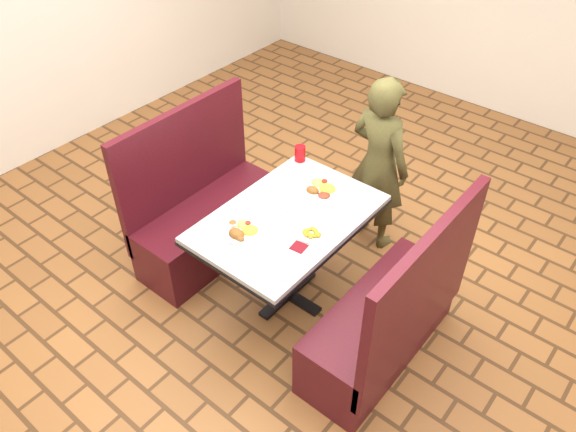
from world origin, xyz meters
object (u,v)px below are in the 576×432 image
at_px(booth_bench_left, 207,215).
at_px(near_dinner_plate, 242,230).
at_px(far_dinner_plate, 321,188).
at_px(booth_bench_right, 388,321).
at_px(plantain_plate, 311,234).
at_px(dining_table, 288,227).
at_px(diner_person, 379,164).
at_px(red_tumbler, 300,153).

xyz_separation_m(booth_bench_left, near_dinner_plate, (0.69, -0.31, 0.45)).
xyz_separation_m(near_dinner_plate, far_dinner_plate, (0.12, 0.65, -0.00)).
bearing_deg(booth_bench_right, plantain_plate, -175.07).
xyz_separation_m(dining_table, plantain_plate, (0.23, -0.05, 0.11)).
distance_m(booth_bench_right, diner_person, 1.22).
bearing_deg(booth_bench_right, dining_table, 180.00).
relative_size(booth_bench_right, plantain_plate, 6.89).
bearing_deg(near_dinner_plate, dining_table, 69.66).
relative_size(dining_table, booth_bench_right, 1.01).
bearing_deg(diner_person, far_dinner_plate, 88.32).
xyz_separation_m(dining_table, booth_bench_left, (-0.80, 0.00, -0.32)).
xyz_separation_m(booth_bench_right, near_dinner_plate, (-0.91, -0.31, 0.45)).
bearing_deg(booth_bench_left, booth_bench_right, 0.00).
distance_m(dining_table, far_dinner_plate, 0.36).
height_order(near_dinner_plate, far_dinner_plate, near_dinner_plate).
bearing_deg(dining_table, red_tumbler, 121.58).
distance_m(diner_person, red_tumbler, 0.59).
bearing_deg(booth_bench_left, far_dinner_plate, 23.09).
relative_size(near_dinner_plate, far_dinner_plate, 0.88).
xyz_separation_m(booth_bench_left, diner_person, (0.90, 0.93, 0.37)).
bearing_deg(diner_person, red_tumbler, 49.20).
bearing_deg(booth_bench_right, near_dinner_plate, -161.49).
distance_m(near_dinner_plate, far_dinner_plate, 0.66).
height_order(far_dinner_plate, plantain_plate, far_dinner_plate).
xyz_separation_m(near_dinner_plate, plantain_plate, (0.34, 0.26, -0.02)).
height_order(booth_bench_right, red_tumbler, booth_bench_right).
xyz_separation_m(booth_bench_left, red_tumbler, (0.47, 0.54, 0.48)).
xyz_separation_m(booth_bench_right, red_tumbler, (-1.13, 0.54, 0.48)).
relative_size(booth_bench_right, far_dinner_plate, 4.28).
relative_size(booth_bench_left, plantain_plate, 6.89).
bearing_deg(far_dinner_plate, diner_person, 80.95).
height_order(booth_bench_right, near_dinner_plate, booth_bench_right).
bearing_deg(near_dinner_plate, red_tumbler, 104.55).
xyz_separation_m(plantain_plate, red_tumbler, (-0.56, 0.59, 0.05)).
distance_m(dining_table, near_dinner_plate, 0.35).
relative_size(booth_bench_left, diner_person, 0.86).
xyz_separation_m(diner_person, red_tumbler, (-0.43, -0.39, 0.11)).
height_order(dining_table, diner_person, diner_person).
bearing_deg(red_tumbler, near_dinner_plate, -75.45).
height_order(near_dinner_plate, red_tumbler, red_tumbler).
bearing_deg(far_dinner_plate, near_dinner_plate, -100.46).
bearing_deg(plantain_plate, booth_bench_right, 4.93).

